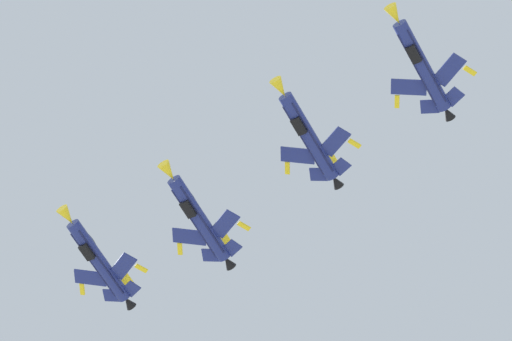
{
  "coord_description": "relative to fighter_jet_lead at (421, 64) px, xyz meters",
  "views": [
    {
      "loc": [
        4.37,
        -4.43,
        1.79
      ],
      "look_at": [
        -38.04,
        35.59,
        129.52
      ],
      "focal_mm": 82.73,
      "sensor_mm": 36.0,
      "label": 1
    }
  ],
  "objects": [
    {
      "name": "fighter_jet_lead",
      "position": [
        0.0,
        0.0,
        0.0
      ],
      "size": [
        10.18,
        15.63,
        4.38
      ],
      "rotation": [
        0.0,
        -0.2,
        3.44
      ],
      "color": "navy"
    },
    {
      "name": "fighter_jet_left_wing",
      "position": [
        -15.26,
        -3.55,
        -0.64
      ],
      "size": [
        9.97,
        15.63,
        4.68
      ],
      "rotation": [
        0.0,
        -0.3,
        3.44
      ],
      "color": "navy"
    },
    {
      "name": "fighter_jet_left_outer",
      "position": [
        -44.42,
        -11.39,
        -2.55
      ],
      "size": [
        10.01,
        15.63,
        4.62
      ],
      "rotation": [
        0.0,
        -0.29,
        3.44
      ],
      "color": "navy"
    },
    {
      "name": "fighter_jet_right_wing",
      "position": [
        -30.82,
        -6.88,
        -4.49
      ],
      "size": [
        10.01,
        15.63,
        4.61
      ],
      "rotation": [
        0.0,
        -0.28,
        3.44
      ],
      "color": "navy"
    }
  ]
}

